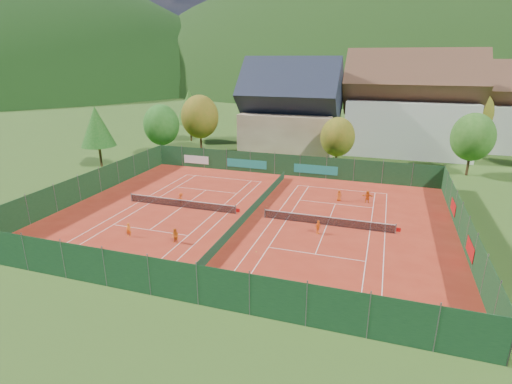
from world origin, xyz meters
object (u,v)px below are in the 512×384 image
Objects in this scene: hotel_block_a at (409,110)px; ball_hopper at (366,299)px; chalet at (291,114)px; player_right_near at (318,227)px; hotel_block_b at (491,112)px; player_left_mid at (175,236)px; player_right_far_a at (339,196)px; player_left_near at (129,230)px; player_left_far at (181,199)px; player_right_far_b at (367,197)px.

hotel_block_a is 49.36m from ball_hopper.
chalet is 34.38m from player_right_near.
hotel_block_b reaches higher than player_left_mid.
player_right_far_a is (0.76, 9.80, -0.03)m from player_right_near.
hotel_block_b reaches higher than ball_hopper.
player_right_near is at bearing 6.55° from player_left_near.
player_left_far is at bearing -124.64° from hotel_block_a.
player_left_far is (0.59, 8.92, 0.07)m from player_left_near.
player_right_far_a reaches higher than ball_hopper.
player_left_far is at bearing 111.15° from player_right_near.
chalet reaches higher than hotel_block_b.
hotel_block_a reaches higher than player_left_far.
chalet is at bearing -79.43° from player_right_far_a.
hotel_block_a is 39.71m from player_right_near.
chalet is 25.76m from player_right_far_a.
hotel_block_a is 15.19× the size of player_right_far_b.
ball_hopper is (15.50, -42.76, -6.07)m from chalet.
chalet is at bearing 49.48° from player_right_near.
player_left_mid is at bearing -114.59° from hotel_block_a.
player_right_far_a is (12.44, 15.76, -0.05)m from player_left_mid.
ball_hopper is 17.33m from player_left_mid.
player_right_near is at bearing 115.46° from ball_hopper.
player_left_near is at bearing -119.46° from hotel_block_a.
player_left_mid is 20.08m from player_right_far_a.
player_right_far_b is (15.57, 16.19, 0.02)m from player_left_mid.
player_right_far_b is (14.37, -21.97, -5.91)m from chalet.
player_left_mid is at bearing 133.58° from player_left_far.
hotel_block_a is at bearing 46.96° from player_left_near.
player_left_near is 0.91× the size of player_left_far.
ball_hopper is at bearing -94.10° from hotel_block_a.
chalet is at bearing -59.17° from player_right_far_b.
player_left_near is (-38.98, -52.23, -5.97)m from hotel_block_b.
player_left_far is at bearing 6.52° from player_right_far_a.
ball_hopper is 0.56× the size of player_left_far.
player_right_far_a is 0.90× the size of player_right_far_b.
player_left_near is at bearing -98.89° from chalet.
player_right_far_a is at bearing -139.18° from player_left_far.
chalet reaches higher than player_right_near.
player_right_near is at bearing 40.51° from player_left_mid.
player_right_near is 1.04× the size of player_right_far_a.
chalet is 39.15m from player_left_near.
hotel_block_b is 62.66m from player_left_mid.
hotel_block_a reaches higher than player_right_far_b.
player_left_mid reaches higher than player_left_near.
ball_hopper is at bearing 165.47° from player_left_far.
player_right_far_a is (-7.77, -28.40, -6.74)m from hotel_block_a.
player_left_near is at bearing 36.27° from player_right_far_b.
player_left_mid is 22.46m from player_right_far_b.
player_right_near is (-5.03, 10.56, 0.11)m from ball_hopper.
chalet is 26.91m from player_right_far_b.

